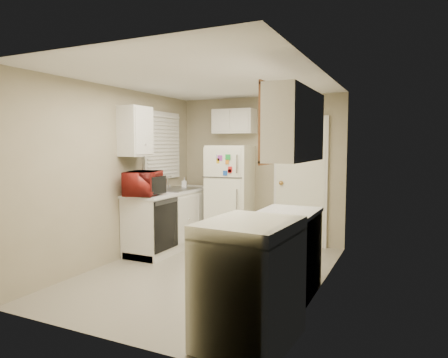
% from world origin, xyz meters
% --- Properties ---
extents(floor, '(3.80, 3.80, 0.00)m').
position_xyz_m(floor, '(0.00, 0.00, 0.00)').
color(floor, '#A8A18E').
rests_on(floor, ground).
extents(ceiling, '(3.80, 3.80, 0.00)m').
position_xyz_m(ceiling, '(0.00, 0.00, 2.40)').
color(ceiling, white).
rests_on(ceiling, floor).
extents(wall_left, '(3.80, 3.80, 0.00)m').
position_xyz_m(wall_left, '(-1.40, 0.00, 1.20)').
color(wall_left, tan).
rests_on(wall_left, floor).
extents(wall_right, '(3.80, 3.80, 0.00)m').
position_xyz_m(wall_right, '(1.40, 0.00, 1.20)').
color(wall_right, tan).
rests_on(wall_right, floor).
extents(wall_back, '(2.80, 2.80, 0.00)m').
position_xyz_m(wall_back, '(0.00, 1.90, 1.20)').
color(wall_back, tan).
rests_on(wall_back, floor).
extents(wall_front, '(2.80, 2.80, 0.00)m').
position_xyz_m(wall_front, '(0.00, -1.90, 1.20)').
color(wall_front, tan).
rests_on(wall_front, floor).
extents(left_counter, '(0.60, 1.80, 0.90)m').
position_xyz_m(left_counter, '(-1.10, 0.90, 0.45)').
color(left_counter, silver).
rests_on(left_counter, floor).
extents(dishwasher, '(0.03, 0.58, 0.72)m').
position_xyz_m(dishwasher, '(-0.81, 0.30, 0.49)').
color(dishwasher, black).
rests_on(dishwasher, floor).
extents(sink, '(0.54, 0.74, 0.16)m').
position_xyz_m(sink, '(-1.10, 1.05, 0.86)').
color(sink, gray).
rests_on(sink, left_counter).
extents(microwave, '(0.69, 0.52, 0.41)m').
position_xyz_m(microwave, '(-1.13, 0.22, 1.05)').
color(microwave, maroon).
rests_on(microwave, left_counter).
extents(soap_bottle, '(0.10, 0.10, 0.17)m').
position_xyz_m(soap_bottle, '(-1.11, 1.31, 1.00)').
color(soap_bottle, silver).
rests_on(soap_bottle, left_counter).
extents(window_blinds, '(0.10, 0.98, 1.08)m').
position_xyz_m(window_blinds, '(-1.36, 1.05, 1.60)').
color(window_blinds, silver).
rests_on(window_blinds, wall_left).
extents(upper_cabinet_left, '(0.30, 0.45, 0.70)m').
position_xyz_m(upper_cabinet_left, '(-1.25, 0.22, 1.80)').
color(upper_cabinet_left, silver).
rests_on(upper_cabinet_left, wall_left).
extents(refrigerator, '(0.71, 0.70, 1.60)m').
position_xyz_m(refrigerator, '(-0.38, 1.57, 0.80)').
color(refrigerator, white).
rests_on(refrigerator, floor).
extents(cabinet_over_fridge, '(0.70, 0.30, 0.40)m').
position_xyz_m(cabinet_over_fridge, '(-0.40, 1.75, 2.00)').
color(cabinet_over_fridge, silver).
rests_on(cabinet_over_fridge, wall_back).
extents(interior_door, '(0.86, 0.06, 2.08)m').
position_xyz_m(interior_door, '(0.70, 1.86, 1.02)').
color(interior_door, white).
rests_on(interior_door, floor).
extents(right_counter, '(0.60, 2.00, 0.90)m').
position_xyz_m(right_counter, '(1.10, -0.80, 0.45)').
color(right_counter, silver).
rests_on(right_counter, floor).
extents(stove, '(0.74, 0.88, 1.02)m').
position_xyz_m(stove, '(1.14, -1.44, 0.51)').
color(stove, white).
rests_on(stove, floor).
extents(upper_cabinet_right, '(0.30, 1.20, 0.70)m').
position_xyz_m(upper_cabinet_right, '(1.25, -0.50, 1.80)').
color(upper_cabinet_right, silver).
rests_on(upper_cabinet_right, wall_right).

